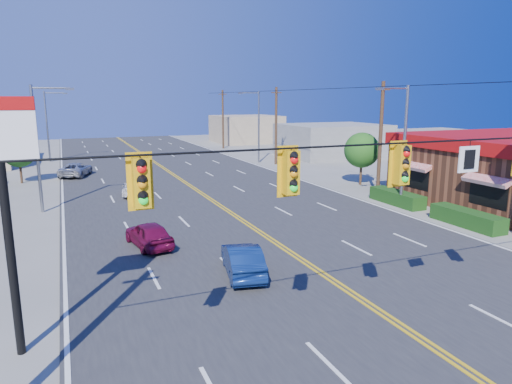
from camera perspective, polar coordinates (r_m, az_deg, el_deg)
name	(u,v)px	position (r m, az deg, el deg)	size (l,w,h in m)	color
ground	(422,342)	(15.20, 20.04, -17.21)	(160.00, 160.00, 0.00)	gray
road	(216,203)	(31.81, -5.07, -1.39)	(20.00, 120.00, 0.06)	#2D2D30
signal_span	(432,182)	(13.52, 21.09, 1.19)	(24.32, 0.34, 9.00)	#47301E
pizza_hut_sign	(2,175)	(13.77, -29.21, 1.92)	(1.90, 0.30, 6.85)	black
streetlight_se	(402,140)	(31.15, 17.80, 6.18)	(2.55, 0.25, 8.00)	gray
streetlight_ne	(257,123)	(51.73, 0.14, 8.66)	(2.55, 0.25, 8.00)	gray
streetlight_sw	(40,142)	(31.68, -25.42, 5.70)	(2.55, 0.25, 8.00)	gray
streetlight_nw	(49,122)	(57.62, -24.49, 7.93)	(2.55, 0.25, 8.00)	gray
utility_pole_near	(380,139)	(35.14, 15.28, 6.36)	(0.28, 0.28, 8.40)	#47301E
utility_pole_mid	(276,126)	(50.50, 2.52, 8.22)	(0.28, 0.28, 8.40)	#47301E
utility_pole_far	(223,120)	(67.19, -4.16, 9.03)	(0.28, 0.28, 8.40)	#47301E
tree_kfc_rear	(362,150)	(39.22, 13.09, 5.11)	(2.94, 2.94, 4.41)	#47301E
tree_west	(19,151)	(43.90, -27.54, 4.58)	(2.80, 2.80, 4.20)	#47301E
bld_east_mid	(332,140)	(58.89, 9.51, 6.40)	(12.00, 10.00, 4.00)	gray
bld_east_far	(246,129)	(77.14, -1.24, 7.89)	(10.00, 10.00, 4.40)	tan
car_magenta	(149,235)	(22.90, -13.24, -5.29)	(1.47, 3.66, 1.25)	maroon
car_blue	(242,261)	(18.88, -1.70, -8.60)	(1.34, 3.85, 1.27)	navy
car_white	(135,188)	(35.42, -14.87, 0.50)	(1.63, 4.01, 1.16)	silver
car_silver	(76,170)	(45.69, -21.60, 2.56)	(2.11, 4.57, 1.27)	#AAABB0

